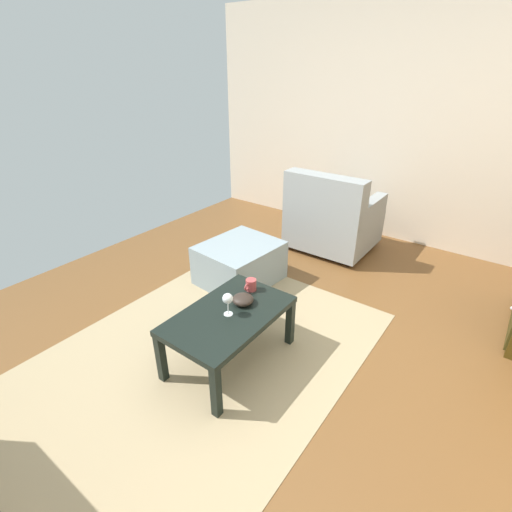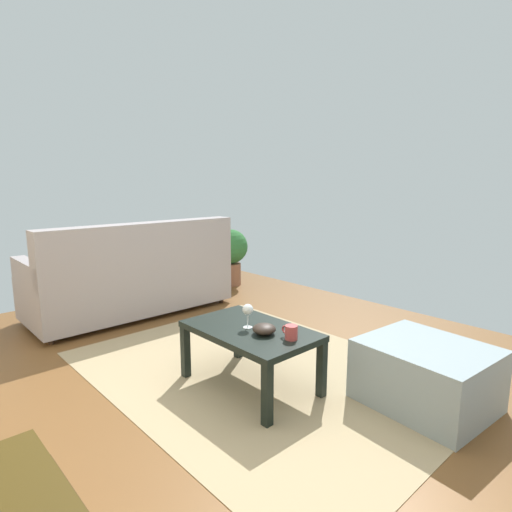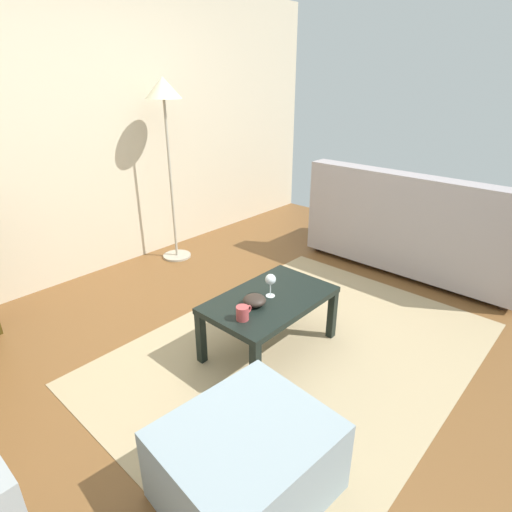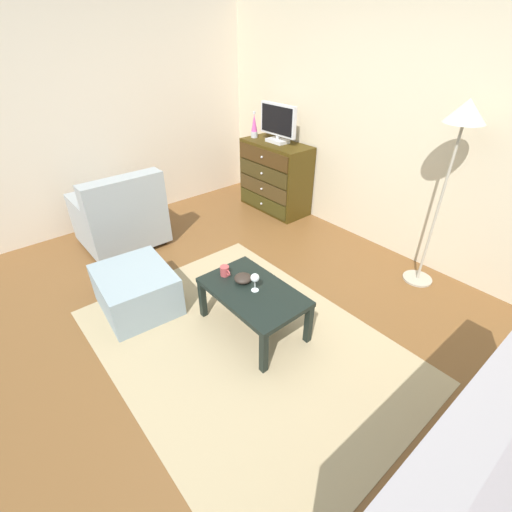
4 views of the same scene
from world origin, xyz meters
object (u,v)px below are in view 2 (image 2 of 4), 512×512
Objects in this scene: potted_plant at (231,252)px; bowl_decorative at (264,329)px; wine_glass at (248,310)px; coffee_table at (250,336)px; ottoman at (426,375)px; couch_large at (134,279)px; mug at (291,332)px.

bowl_decorative is at bearing 144.93° from potted_plant.
wine_glass is at bearing -0.30° from bowl_decorative.
coffee_table is 2.74m from potted_plant.
coffee_table is at bearing 35.16° from ottoman.
potted_plant is at bearing -35.07° from bowl_decorative.
couch_large reaches higher than bowl_decorative.
potted_plant reaches higher than mug.
wine_glass is 1.38× the size of mug.
coffee_table is 7.55× the size of mug.
ottoman is at bearing -144.84° from coffee_table.
couch_large is 1.50m from potted_plant.
potted_plant is at bearing -79.71° from couch_large.
coffee_table is at bearing 175.33° from couch_large.
potted_plant is (0.27, -1.47, 0.08)m from couch_large.
wine_glass reaches higher than bowl_decorative.
mug is 0.16× the size of ottoman.
potted_plant reaches higher than coffee_table.
potted_plant is (2.50, -1.58, -0.01)m from mug.
ottoman is at bearing -135.20° from mug.
mug is (-0.31, -0.05, 0.10)m from coffee_table.
wine_glass is at bearing 35.13° from ottoman.
bowl_decorative is 2.08m from couch_large.
ottoman is (-0.74, -0.63, -0.24)m from bowl_decorative.
wine_glass is at bearing 143.10° from potted_plant.
coffee_table is 5.48× the size of wine_glass.
bowl_decorative reaches higher than ottoman.
potted_plant is (2.18, -1.64, -0.08)m from wine_glass.
mug is 2.24m from couch_large.
bowl_decorative is at bearing 179.70° from wine_glass.
mug is 0.85m from ottoman.
potted_plant reaches higher than bowl_decorative.
couch_large reaches higher than potted_plant.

